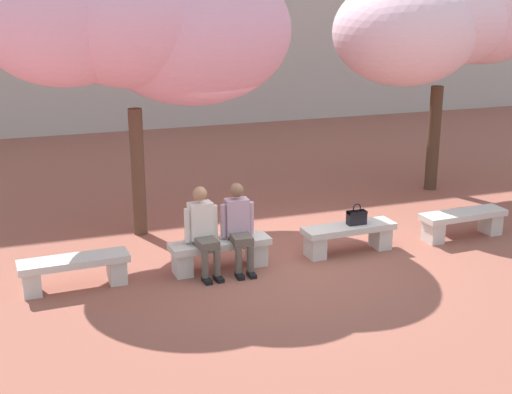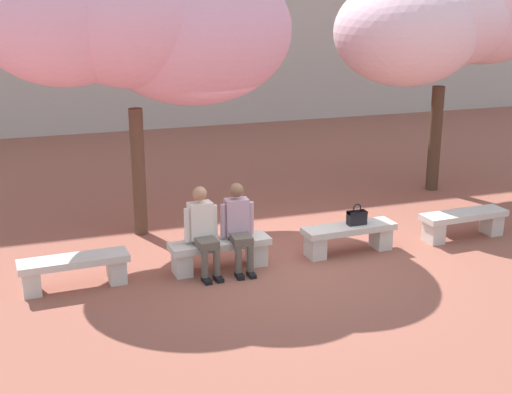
% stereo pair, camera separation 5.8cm
% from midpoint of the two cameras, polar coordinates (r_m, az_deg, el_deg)
% --- Properties ---
extents(ground_plane, '(100.00, 100.00, 0.00)m').
position_cam_midpoint_polar(ground_plane, '(10.98, 2.27, -5.08)').
color(ground_plane, '#8E5142').
extents(stone_bench_west_end, '(1.52, 0.49, 0.45)m').
position_cam_midpoint_polar(stone_bench_west_end, '(10.23, -14.49, -5.55)').
color(stone_bench_west_end, beige).
rests_on(stone_bench_west_end, ground).
extents(stone_bench_near_west, '(1.52, 0.49, 0.45)m').
position_cam_midpoint_polar(stone_bench_near_west, '(10.56, -3.05, -4.30)').
color(stone_bench_near_west, beige).
rests_on(stone_bench_near_west, ground).
extents(stone_bench_center, '(1.52, 0.49, 0.45)m').
position_cam_midpoint_polar(stone_bench_center, '(11.28, 7.28, -3.01)').
color(stone_bench_center, beige).
rests_on(stone_bench_center, ground).
extents(stone_bench_near_east, '(1.52, 0.49, 0.45)m').
position_cam_midpoint_polar(stone_bench_near_east, '(12.32, 16.10, -1.83)').
color(stone_bench_near_east, beige).
rests_on(stone_bench_near_east, ground).
extents(person_seated_left, '(0.51, 0.71, 1.29)m').
position_cam_midpoint_polar(person_seated_left, '(10.31, -4.43, -2.46)').
color(person_seated_left, black).
rests_on(person_seated_left, ground).
extents(person_seated_right, '(0.51, 0.69, 1.29)m').
position_cam_midpoint_polar(person_seated_right, '(10.45, -1.56, -2.15)').
color(person_seated_right, black).
rests_on(person_seated_right, ground).
extents(handbag, '(0.30, 0.15, 0.34)m').
position_cam_midpoint_polar(handbag, '(11.25, 7.91, -1.55)').
color(handbag, black).
rests_on(handbag, stone_bench_center).
extents(cherry_tree_main, '(4.96, 3.38, 4.56)m').
position_cam_midpoint_polar(cherry_tree_main, '(11.70, -8.77, 13.39)').
color(cherry_tree_main, '#513828').
rests_on(cherry_tree_main, ground).
extents(cherry_tree_secondary, '(4.74, 2.92, 4.69)m').
position_cam_midpoint_polar(cherry_tree_secondary, '(14.57, 14.79, 13.56)').
color(cherry_tree_secondary, '#473323').
rests_on(cherry_tree_secondary, ground).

